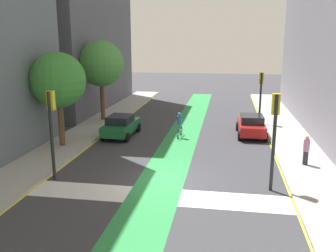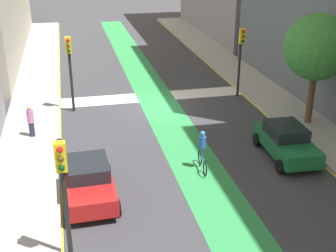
# 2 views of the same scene
# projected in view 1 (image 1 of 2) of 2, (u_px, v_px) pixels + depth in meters

# --- Properties ---
(ground_plane) EXTENTS (120.00, 120.00, 0.00)m
(ground_plane) POSITION_uv_depth(u_px,v_px,m) (165.00, 180.00, 18.35)
(ground_plane) COLOR #38383D
(bike_lane_paint) EXTENTS (2.40, 60.00, 0.01)m
(bike_lane_paint) POSITION_uv_depth(u_px,v_px,m) (162.00, 179.00, 18.37)
(bike_lane_paint) COLOR #2D8C47
(bike_lane_paint) RESTS_ON ground_plane
(crosswalk_band) EXTENTS (12.00, 1.80, 0.01)m
(crosswalk_band) POSITION_uv_depth(u_px,v_px,m) (158.00, 196.00, 16.43)
(crosswalk_band) COLOR silver
(crosswalk_band) RESTS_ON ground_plane
(sidewalk_left) EXTENTS (3.00, 60.00, 0.15)m
(sidewalk_left) POSITION_uv_depth(u_px,v_px,m) (28.00, 170.00, 19.51)
(sidewalk_left) COLOR #9E9E99
(sidewalk_left) RESTS_ON ground_plane
(curb_stripe_left) EXTENTS (0.16, 60.00, 0.01)m
(curb_stripe_left) POSITION_uv_depth(u_px,v_px,m) (54.00, 173.00, 19.29)
(curb_stripe_left) COLOR yellow
(curb_stripe_left) RESTS_ON ground_plane
(sidewalk_right) EXTENTS (3.00, 60.00, 0.15)m
(sidewalk_right) POSITION_uv_depth(u_px,v_px,m) (321.00, 188.00, 17.15)
(sidewalk_right) COLOR #9E9E99
(sidewalk_right) RESTS_ON ground_plane
(curb_stripe_right) EXTENTS (0.16, 60.00, 0.01)m
(curb_stripe_right) POSITION_uv_depth(u_px,v_px,m) (288.00, 187.00, 17.40)
(curb_stripe_right) COLOR yellow
(curb_stripe_right) RESTS_ON ground_plane
(traffic_signal_near_right) EXTENTS (0.35, 0.52, 4.57)m
(traffic_signal_near_right) POSITION_uv_depth(u_px,v_px,m) (275.00, 124.00, 16.42)
(traffic_signal_near_right) COLOR black
(traffic_signal_near_right) RESTS_ON ground_plane
(traffic_signal_near_left) EXTENTS (0.35, 0.52, 4.51)m
(traffic_signal_near_left) POSITION_uv_depth(u_px,v_px,m) (51.00, 119.00, 17.73)
(traffic_signal_near_left) COLOR black
(traffic_signal_near_left) RESTS_ON ground_plane
(traffic_signal_far_right) EXTENTS (0.35, 0.52, 4.35)m
(traffic_signal_far_right) POSITION_uv_depth(u_px,v_px,m) (261.00, 88.00, 29.55)
(traffic_signal_far_right) COLOR black
(traffic_signal_far_right) RESTS_ON ground_plane
(car_red_right_far) EXTENTS (2.11, 4.24, 1.57)m
(car_red_right_far) POSITION_uv_depth(u_px,v_px,m) (251.00, 125.00, 26.61)
(car_red_right_far) COLOR #A51919
(car_red_right_far) RESTS_ON ground_plane
(car_green_left_far) EXTENTS (2.15, 4.26, 1.57)m
(car_green_left_far) POSITION_uv_depth(u_px,v_px,m) (121.00, 125.00, 26.47)
(car_green_left_far) COLOR #196033
(car_green_left_far) RESTS_ON ground_plane
(cyclist_in_lane) EXTENTS (0.32, 1.73, 1.86)m
(cyclist_in_lane) POSITION_uv_depth(u_px,v_px,m) (179.00, 124.00, 26.07)
(cyclist_in_lane) COLOR black
(cyclist_in_lane) RESTS_ON ground_plane
(pedestrian_sidewalk_right_a) EXTENTS (0.34, 0.34, 1.68)m
(pedestrian_sidewalk_right_a) POSITION_uv_depth(u_px,v_px,m) (306.00, 150.00, 19.93)
(pedestrian_sidewalk_right_a) COLOR #262638
(pedestrian_sidewalk_right_a) RESTS_ON sidewalk_right
(street_tree_near) EXTENTS (3.54, 3.54, 6.04)m
(street_tree_near) POSITION_uv_depth(u_px,v_px,m) (58.00, 81.00, 22.90)
(street_tree_near) COLOR brown
(street_tree_near) RESTS_ON sidewalk_left
(street_tree_far) EXTENTS (3.85, 3.85, 6.74)m
(street_tree_far) POSITION_uv_depth(u_px,v_px,m) (101.00, 64.00, 30.48)
(street_tree_far) COLOR brown
(street_tree_far) RESTS_ON sidewalk_left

